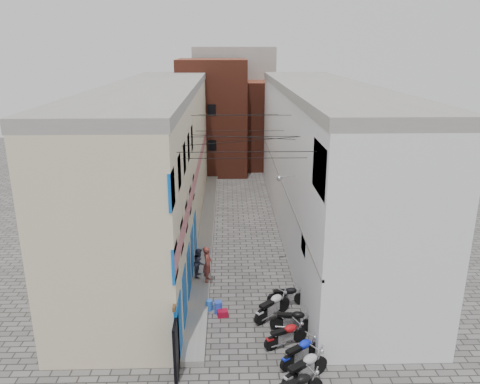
{
  "coord_description": "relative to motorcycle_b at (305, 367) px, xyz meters",
  "views": [
    {
      "loc": [
        -0.69,
        -14.24,
        11.1
      ],
      "look_at": [
        0.01,
        11.59,
        3.0
      ],
      "focal_mm": 35.0,
      "sensor_mm": 36.0,
      "label": 1
    }
  ],
  "objects": [
    {
      "name": "person_b",
      "position": [
        -4.03,
        7.44,
        0.37
      ],
      "size": [
        0.64,
        0.77,
        1.45
      ],
      "primitive_type": "imported",
      "rotation": [
        0.0,
        0.0,
        1.43
      ],
      "color": "#35374F",
      "rests_on": "plinth"
    },
    {
      "name": "building_far_concrete",
      "position": [
        -1.9,
        34.86,
        4.89
      ],
      "size": [
        8.0,
        5.0,
        11.0
      ],
      "primitive_type": "cube",
      "color": "gray",
      "rests_on": "ground"
    },
    {
      "name": "building_far_brick_left",
      "position": [
        -3.9,
        28.86,
        4.39
      ],
      "size": [
        6.0,
        6.0,
        10.0
      ],
      "primitive_type": "cube",
      "color": "maroon",
      "rests_on": "ground"
    },
    {
      "name": "water_jug_far",
      "position": [
        -3.45,
        4.71,
        -0.38
      ],
      "size": [
        0.38,
        0.38,
        0.46
      ],
      "primitive_type": "cylinder",
      "rotation": [
        0.0,
        0.0,
        -0.37
      ],
      "color": "blue",
      "rests_on": "ground"
    },
    {
      "name": "building_left",
      "position": [
        -6.88,
        13.81,
        3.89
      ],
      "size": [
        5.1,
        27.0,
        9.0
      ],
      "color": "beige",
      "rests_on": "ground"
    },
    {
      "name": "motorcycle_c",
      "position": [
        0.0,
        0.99,
        -0.06
      ],
      "size": [
        1.89,
        1.57,
        1.1
      ],
      "primitive_type": null,
      "rotation": [
        0.0,
        0.0,
        -0.96
      ],
      "color": "#0D23D0",
      "rests_on": "ground"
    },
    {
      "name": "ground",
      "position": [
        -1.9,
        0.86,
        -0.61
      ],
      "size": [
        90.0,
        90.0,
        0.0
      ],
      "primitive_type": "plane",
      "color": "#575552",
      "rests_on": "ground"
    },
    {
      "name": "building_far_brick_right",
      "position": [
        1.1,
        30.86,
        3.39
      ],
      "size": [
        5.0,
        6.0,
        8.0
      ],
      "primitive_type": "cube",
      "color": "maroon",
      "rests_on": "ground"
    },
    {
      "name": "water_jug_near",
      "position": [
        -3.05,
        4.46,
        -0.33
      ],
      "size": [
        0.44,
        0.44,
        0.55
      ],
      "primitive_type": "cylinder",
      "rotation": [
        0.0,
        0.0,
        0.29
      ],
      "color": "blue",
      "rests_on": "ground"
    },
    {
      "name": "plinth",
      "position": [
        -3.95,
        13.86,
        -0.48
      ],
      "size": [
        0.9,
        26.0,
        0.25
      ],
      "primitive_type": "cube",
      "color": "gray",
      "rests_on": "ground"
    },
    {
      "name": "motorcycle_e",
      "position": [
        0.0,
        3.05,
        -0.06
      ],
      "size": [
        1.93,
        0.82,
        1.09
      ],
      "primitive_type": null,
      "rotation": [
        0.0,
        0.0,
        -1.69
      ],
      "color": "black",
      "rests_on": "ground"
    },
    {
      "name": "overhead_wires",
      "position": [
        -1.9,
        8.51,
        6.52
      ],
      "size": [
        5.8,
        13.02,
        1.32
      ],
      "color": "black",
      "rests_on": "ground"
    },
    {
      "name": "person_a",
      "position": [
        -3.6,
        6.93,
        0.53
      ],
      "size": [
        0.5,
        0.69,
        1.77
      ],
      "primitive_type": "imported",
      "rotation": [
        0.0,
        0.0,
        1.44
      ],
      "color": "brown",
      "rests_on": "plinth"
    },
    {
      "name": "far_shopfront",
      "position": [
        -1.9,
        26.06,
        0.59
      ],
      "size": [
        2.0,
        0.3,
        2.4
      ],
      "primitive_type": "cube",
      "color": "black",
      "rests_on": "ground"
    },
    {
      "name": "red_crate",
      "position": [
        -2.86,
        4.19,
        -0.47
      ],
      "size": [
        0.49,
        0.39,
        0.28
      ],
      "primitive_type": "cube",
      "rotation": [
        0.0,
        0.0,
        0.13
      ],
      "color": "maroon",
      "rests_on": "ground"
    },
    {
      "name": "motorcycle_f",
      "position": [
        -0.74,
        4.04,
        -0.0
      ],
      "size": [
        1.99,
        1.88,
        1.21
      ],
      "primitive_type": null,
      "rotation": [
        0.0,
        0.0,
        -0.84
      ],
      "color": "silver",
      "rests_on": "ground"
    },
    {
      "name": "motorcycle_g",
      "position": [
        0.0,
        5.05,
        -0.09
      ],
      "size": [
        1.8,
        0.63,
        1.03
      ],
      "primitive_type": null,
      "rotation": [
        0.0,
        0.0,
        -1.53
      ],
      "color": "black",
      "rests_on": "ground"
    },
    {
      "name": "building_right",
      "position": [
        3.1,
        13.86,
        3.9
      ],
      "size": [
        5.94,
        26.0,
        9.0
      ],
      "color": "silver",
      "rests_on": "ground"
    },
    {
      "name": "motorcycle_d",
      "position": [
        -0.41,
        2.05,
        -0.07
      ],
      "size": [
        1.92,
        1.27,
        1.07
      ],
      "primitive_type": null,
      "rotation": [
        0.0,
        0.0,
        -1.16
      ],
      "color": "#B20C12",
      "rests_on": "ground"
    },
    {
      "name": "motorcycle_b",
      "position": [
        0.0,
        0.0,
        0.0
      ],
      "size": [
        2.09,
        1.76,
        1.21
      ],
      "primitive_type": null,
      "rotation": [
        0.0,
        0.0,
        -0.95
      ],
      "color": "#A1A1A5",
      "rests_on": "ground"
    }
  ]
}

